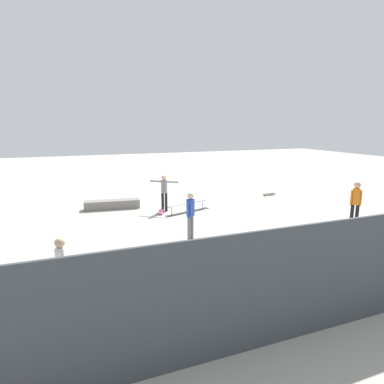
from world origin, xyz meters
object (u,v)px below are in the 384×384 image
at_px(grind_rail, 188,208).
at_px(bystander_orange_shirt, 356,202).
at_px(bystander_blue_shirt, 191,213).
at_px(skate_ledge, 112,204).
at_px(skater_main, 164,190).
at_px(bystander_white_shirt, 62,269).
at_px(skateboard_main, 161,211).
at_px(loose_skateboard_black, 269,194).

xyz_separation_m(grind_rail, bystander_orange_shirt, (-5.06, 4.27, 0.79)).
height_order(bystander_orange_shirt, bystander_blue_shirt, bystander_orange_shirt).
distance_m(skate_ledge, skater_main, 2.58).
relative_size(grind_rail, bystander_white_shirt, 1.48).
relative_size(skate_ledge, bystander_white_shirt, 1.60).
distance_m(skateboard_main, bystander_orange_shirt, 7.76).
bearing_deg(bystander_blue_shirt, grind_rail, 35.84).
bearing_deg(skate_ledge, bystander_orange_shirt, 142.84).
distance_m(skate_ledge, skateboard_main, 2.42).
height_order(skateboard_main, bystander_blue_shirt, bystander_blue_shirt).
bearing_deg(loose_skateboard_black, skate_ledge, -6.69).
bearing_deg(bystander_white_shirt, loose_skateboard_black, 141.28).
distance_m(skater_main, skateboard_main, 0.93).
bearing_deg(bystander_blue_shirt, skater_main, 51.35).
relative_size(grind_rail, loose_skateboard_black, 2.80).
bearing_deg(skater_main, skateboard_main, -96.86).
bearing_deg(grind_rail, bystander_orange_shirt, 121.88).
bearing_deg(loose_skateboard_black, bystander_orange_shirt, 81.40).
bearing_deg(bystander_orange_shirt, bystander_blue_shirt, 32.41).
bearing_deg(bystander_orange_shirt, bystander_white_shirt, 52.17).
bearing_deg(skate_ledge, skateboard_main, 140.41).
relative_size(skater_main, bystander_orange_shirt, 0.94).
distance_m(skateboard_main, bystander_white_shirt, 7.73).
bearing_deg(loose_skateboard_black, grind_rail, 11.78).
bearing_deg(bystander_blue_shirt, loose_skateboard_black, 2.45).
bearing_deg(grind_rail, skate_ledge, -49.49).
xyz_separation_m(bystander_white_shirt, loose_skateboard_black, (-10.53, -7.94, -0.80)).
distance_m(grind_rail, bystander_orange_shirt, 6.67).
xyz_separation_m(skate_ledge, loose_skateboard_black, (-8.38, 0.17, -0.12)).
height_order(skate_ledge, skater_main, skater_main).
height_order(skateboard_main, bystander_white_shirt, bystander_white_shirt).
distance_m(grind_rail, skate_ledge, 3.53).
relative_size(bystander_white_shirt, loose_skateboard_black, 1.89).
bearing_deg(bystander_white_shirt, skater_main, 162.30).
height_order(skater_main, skateboard_main, skater_main).
xyz_separation_m(grind_rail, loose_skateboard_black, (-5.37, -1.68, -0.11)).
relative_size(skate_ledge, skateboard_main, 3.02).
bearing_deg(bystander_blue_shirt, skate_ledge, 74.78).
xyz_separation_m(grind_rail, bystander_white_shirt, (5.15, 6.26, 0.69)).
xyz_separation_m(bystander_orange_shirt, loose_skateboard_black, (-0.32, -5.95, -0.90)).
bearing_deg(skate_ledge, loose_skateboard_black, 178.86).
xyz_separation_m(bystander_white_shirt, bystander_blue_shirt, (-4.00, -2.95, 0.04)).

